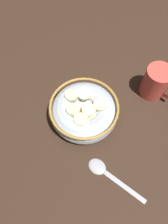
{
  "coord_description": "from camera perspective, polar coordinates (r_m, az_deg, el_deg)",
  "views": [
    {
      "loc": [
        15.36,
        -16.22,
        47.14
      ],
      "look_at": [
        0.0,
        0.0,
        3.0
      ],
      "focal_mm": 33.07,
      "sensor_mm": 36.0,
      "label": 1
    }
  ],
  "objects": [
    {
      "name": "spoon",
      "position": [
        0.48,
        5.52,
        -15.96
      ],
      "size": [
        14.69,
        3.85,
        0.8
      ],
      "color": "#A5A5AD",
      "rests_on": "ground_plane"
    },
    {
      "name": "ground_plane",
      "position": [
        0.53,
        0.0,
        -1.95
      ],
      "size": [
        135.39,
        135.39,
        2.0
      ],
      "primitive_type": "cube",
      "color": "#332116"
    },
    {
      "name": "coffee_mug",
      "position": [
        0.55,
        19.3,
        7.67
      ],
      "size": [
        9.28,
        6.46,
        8.62
      ],
      "color": "#D84C3F",
      "rests_on": "ground_plane"
    },
    {
      "name": "cereal_bowl",
      "position": [
        0.49,
        0.01,
        0.17
      ],
      "size": [
        16.18,
        16.18,
        6.79
      ],
      "color": "#B2BCC6",
      "rests_on": "ground_plane"
    }
  ]
}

